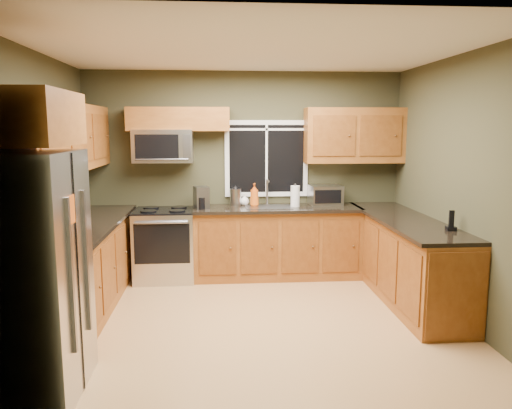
{
  "coord_description": "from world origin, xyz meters",
  "views": [
    {
      "loc": [
        -0.35,
        -4.9,
        1.97
      ],
      "look_at": [
        0.05,
        0.35,
        1.15
      ],
      "focal_mm": 35.0,
      "sensor_mm": 36.0,
      "label": 1
    }
  ],
  "objects": [
    {
      "name": "floor",
      "position": [
        0.0,
        0.0,
        0.0
      ],
      "size": [
        4.2,
        4.2,
        0.0
      ],
      "primitive_type": "plane",
      "color": "tan",
      "rests_on": "ground"
    },
    {
      "name": "ceiling",
      "position": [
        0.0,
        0.0,
        2.7
      ],
      "size": [
        4.2,
        4.2,
        0.0
      ],
      "primitive_type": "plane",
      "rotation": [
        3.14,
        0.0,
        0.0
      ],
      "color": "white",
      "rests_on": "back_wall"
    },
    {
      "name": "back_wall",
      "position": [
        0.0,
        1.8,
        1.35
      ],
      "size": [
        4.2,
        0.0,
        4.2
      ],
      "primitive_type": "plane",
      "rotation": [
        1.57,
        0.0,
        0.0
      ],
      "color": "#383722",
      "rests_on": "ground"
    },
    {
      "name": "front_wall",
      "position": [
        0.0,
        -1.8,
        1.35
      ],
      "size": [
        4.2,
        0.0,
        4.2
      ],
      "primitive_type": "plane",
      "rotation": [
        -1.57,
        0.0,
        0.0
      ],
      "color": "#383722",
      "rests_on": "ground"
    },
    {
      "name": "left_wall",
      "position": [
        -2.1,
        0.0,
        1.35
      ],
      "size": [
        0.0,
        3.6,
        3.6
      ],
      "primitive_type": "plane",
      "rotation": [
        1.57,
        0.0,
        1.57
      ],
      "color": "#383722",
      "rests_on": "ground"
    },
    {
      "name": "right_wall",
      "position": [
        2.1,
        0.0,
        1.35
      ],
      "size": [
        0.0,
        3.6,
        3.6
      ],
      "primitive_type": "plane",
      "rotation": [
        1.57,
        0.0,
        -1.57
      ],
      "color": "#383722",
      "rests_on": "ground"
    },
    {
      "name": "window",
      "position": [
        0.3,
        1.78,
        1.55
      ],
      "size": [
        1.12,
        0.03,
        1.02
      ],
      "color": "white",
      "rests_on": "back_wall"
    },
    {
      "name": "base_cabinets_left",
      "position": [
        -1.8,
        0.48,
        0.45
      ],
      "size": [
        0.6,
        2.65,
        0.9
      ],
      "primitive_type": "cube",
      "color": "brown",
      "rests_on": "ground"
    },
    {
      "name": "countertop_left",
      "position": [
        -1.78,
        0.48,
        0.92
      ],
      "size": [
        0.65,
        2.65,
        0.04
      ],
      "primitive_type": "cube",
      "color": "black",
      "rests_on": "base_cabinets_left"
    },
    {
      "name": "base_cabinets_back",
      "position": [
        0.42,
        1.5,
        0.45
      ],
      "size": [
        2.17,
        0.6,
        0.9
      ],
      "primitive_type": "cube",
      "color": "brown",
      "rests_on": "ground"
    },
    {
      "name": "countertop_back",
      "position": [
        0.42,
        1.48,
        0.92
      ],
      "size": [
        2.17,
        0.65,
        0.04
      ],
      "primitive_type": "cube",
      "color": "black",
      "rests_on": "base_cabinets_back"
    },
    {
      "name": "base_cabinets_peninsula",
      "position": [
        1.8,
        0.54,
        0.45
      ],
      "size": [
        0.6,
        2.52,
        0.9
      ],
      "color": "brown",
      "rests_on": "ground"
    },
    {
      "name": "countertop_peninsula",
      "position": [
        1.78,
        0.55,
        0.92
      ],
      "size": [
        0.65,
        2.5,
        0.04
      ],
      "primitive_type": "cube",
      "color": "black",
      "rests_on": "base_cabinets_peninsula"
    },
    {
      "name": "upper_cabinets_left",
      "position": [
        -1.94,
        0.48,
        1.86
      ],
      "size": [
        0.33,
        2.65,
        0.72
      ],
      "primitive_type": "cube",
      "color": "brown",
      "rests_on": "left_wall"
    },
    {
      "name": "upper_cabinets_back_left",
      "position": [
        -0.85,
        1.64,
        2.07
      ],
      "size": [
        1.3,
        0.33,
        0.3
      ],
      "primitive_type": "cube",
      "color": "brown",
      "rests_on": "back_wall"
    },
    {
      "name": "upper_cabinets_back_right",
      "position": [
        1.45,
        1.64,
        1.86
      ],
      "size": [
        1.3,
        0.33,
        0.72
      ],
      "primitive_type": "cube",
      "color": "brown",
      "rests_on": "back_wall"
    },
    {
      "name": "upper_cabinet_over_fridge",
      "position": [
        -1.74,
        -1.3,
        2.03
      ],
      "size": [
        0.72,
        0.9,
        0.38
      ],
      "primitive_type": "cube",
      "color": "brown",
      "rests_on": "left_wall"
    },
    {
      "name": "refrigerator",
      "position": [
        -1.74,
        -1.3,
        0.9
      ],
      "size": [
        0.74,
        0.9,
        1.8
      ],
      "color": "#B7B7BC",
      "rests_on": "ground"
    },
    {
      "name": "range",
      "position": [
        -1.05,
        1.47,
        0.47
      ],
      "size": [
        0.76,
        0.69,
        0.94
      ],
      "color": "#B7B7BC",
      "rests_on": "ground"
    },
    {
      "name": "microwave",
      "position": [
        -1.05,
        1.61,
        1.73
      ],
      "size": [
        0.76,
        0.41,
        0.42
      ],
      "color": "#B7B7BC",
      "rests_on": "back_wall"
    },
    {
      "name": "sink",
      "position": [
        0.3,
        1.49,
        0.95
      ],
      "size": [
        0.6,
        0.42,
        0.36
      ],
      "color": "slate",
      "rests_on": "countertop_back"
    },
    {
      "name": "toaster_oven",
      "position": [
        1.08,
        1.62,
        1.07
      ],
      "size": [
        0.44,
        0.35,
        0.26
      ],
      "color": "#B7B7BC",
      "rests_on": "countertop_back"
    },
    {
      "name": "coffee_maker",
      "position": [
        -0.57,
        1.44,
        1.07
      ],
      "size": [
        0.22,
        0.26,
        0.28
      ],
      "color": "slate",
      "rests_on": "countertop_back"
    },
    {
      "name": "kettle",
      "position": [
        -0.12,
        1.65,
        1.06
      ],
      "size": [
        0.2,
        0.2,
        0.27
      ],
      "color": "#B7B7BC",
      "rests_on": "countertop_back"
    },
    {
      "name": "paper_towel_roll",
      "position": [
        0.65,
        1.49,
        1.08
      ],
      "size": [
        0.13,
        0.13,
        0.3
      ],
      "color": "white",
      "rests_on": "countertop_back"
    },
    {
      "name": "soap_bottle_a",
      "position": [
        0.12,
        1.56,
        1.09
      ],
      "size": [
        0.14,
        0.14,
        0.3
      ],
      "primitive_type": "imported",
      "rotation": [
        0.0,
        0.0,
        -0.27
      ],
      "color": "#D55814",
      "rests_on": "countertop_back"
    },
    {
      "name": "soap_bottle_c",
      "position": [
        -0.0,
        1.66,
        1.02
      ],
      "size": [
        0.14,
        0.14,
        0.15
      ],
      "primitive_type": "imported",
      "rotation": [
        0.0,
        0.0,
        -0.22
      ],
      "color": "white",
      "rests_on": "countertop_back"
    },
    {
      "name": "cordless_phone",
      "position": [
        1.98,
        -0.15,
        1.0
      ],
      "size": [
        0.1,
        0.1,
        0.21
      ],
      "color": "black",
      "rests_on": "countertop_peninsula"
    }
  ]
}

